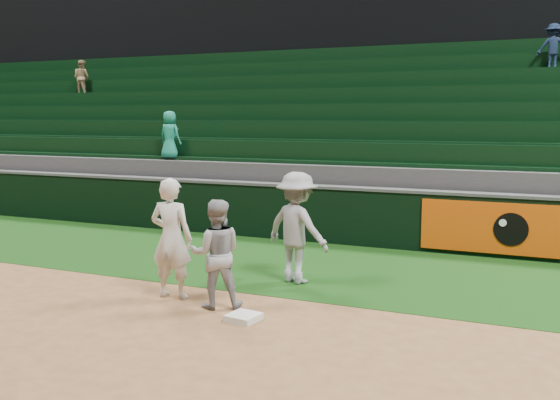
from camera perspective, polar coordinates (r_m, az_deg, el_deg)
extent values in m
plane|color=brown|center=(8.98, -4.54, -10.15)|extent=(70.00, 70.00, 0.00)
cube|color=black|center=(11.60, 2.51, -6.00)|extent=(36.00, 4.20, 0.01)
cube|color=black|center=(25.51, 14.81, 14.75)|extent=(40.00, 12.00, 12.00)
cube|color=white|center=(8.59, -3.35, -10.66)|extent=(0.45, 0.45, 0.09)
imported|color=silver|center=(9.56, -9.90, -3.47)|extent=(0.70, 0.49, 1.83)
imported|color=#94969D|center=(9.01, -5.87, -4.92)|extent=(0.96, 0.89, 1.57)
imported|color=gray|center=(10.26, 1.56, -2.54)|extent=(1.34, 1.01, 1.84)
cube|color=black|center=(13.52, 5.89, -1.49)|extent=(36.00, 0.35, 1.20)
cube|color=#D84C0A|center=(12.76, 18.57, -2.41)|extent=(2.60, 0.05, 1.00)
cylinder|color=black|center=(12.70, 20.36, -2.53)|extent=(0.64, 0.02, 0.64)
cylinder|color=white|center=(12.67, 19.70, -1.98)|extent=(0.14, 0.02, 0.14)
cube|color=#424244|center=(13.44, 5.93, 1.12)|extent=(36.00, 0.40, 0.06)
cube|color=#353537|center=(14.18, 6.80, -0.17)|extent=(36.00, 0.85, 1.65)
cube|color=black|center=(14.31, 7.17, 4.23)|extent=(36.00, 0.14, 0.50)
cube|color=black|center=(14.17, 6.96, 3.35)|extent=(36.00, 0.45, 0.08)
cube|color=#353537|center=(14.96, 7.76, 1.09)|extent=(36.00, 0.85, 2.10)
cube|color=black|center=(15.11, 8.12, 6.10)|extent=(36.00, 0.14, 0.50)
cube|color=black|center=(14.95, 7.93, 5.28)|extent=(36.00, 0.45, 0.08)
cube|color=#353537|center=(15.75, 8.63, 2.23)|extent=(36.00, 0.85, 2.55)
cube|color=black|center=(15.93, 8.98, 7.78)|extent=(36.00, 0.14, 0.50)
cube|color=black|center=(15.76, 8.81, 7.02)|extent=(36.00, 0.45, 0.08)
cube|color=#353537|center=(16.55, 9.41, 3.25)|extent=(36.00, 0.85, 3.00)
cube|color=black|center=(16.76, 9.76, 9.29)|extent=(36.00, 0.14, 0.50)
cube|color=black|center=(16.59, 9.60, 8.58)|extent=(36.00, 0.45, 0.08)
cube|color=#353537|center=(17.36, 10.13, 4.18)|extent=(36.00, 0.85, 3.45)
cube|color=black|center=(17.60, 10.48, 10.66)|extent=(36.00, 0.14, 0.50)
cube|color=black|center=(17.43, 10.33, 10.00)|extent=(36.00, 0.45, 0.08)
cube|color=#353537|center=(18.17, 10.78, 5.03)|extent=(36.00, 0.85, 3.90)
cube|color=black|center=(18.46, 11.13, 11.89)|extent=(36.00, 0.14, 0.50)
cube|color=black|center=(18.28, 11.00, 11.28)|extent=(36.00, 0.45, 0.08)
cube|color=#353537|center=(18.99, 11.37, 5.80)|extent=(36.00, 0.85, 4.35)
cube|color=black|center=(19.32, 11.73, 13.02)|extent=(36.00, 0.14, 0.50)
cube|color=black|center=(19.14, 11.61, 12.45)|extent=(36.00, 0.45, 0.08)
imported|color=#178069|center=(16.11, -10.03, 5.85)|extent=(0.64, 0.46, 1.23)
imported|color=#927855|center=(22.33, -17.69, 10.61)|extent=(0.60, 0.49, 1.16)
imported|color=#111E39|center=(17.74, 23.69, 12.68)|extent=(0.81, 0.52, 1.18)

